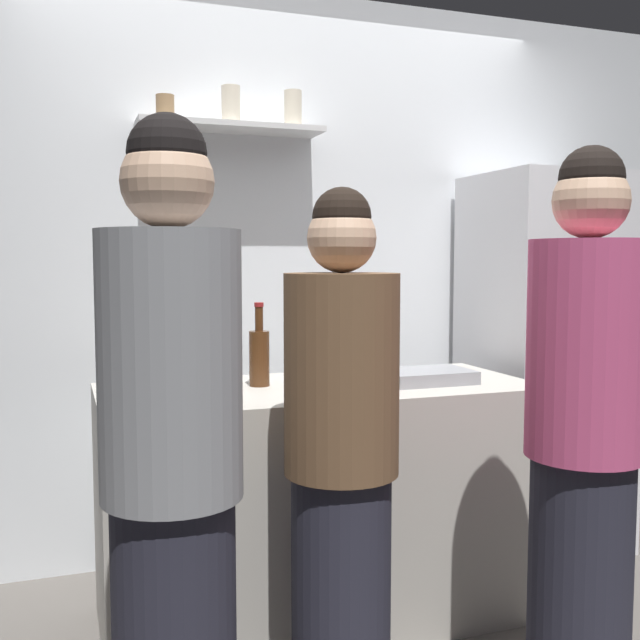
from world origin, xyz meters
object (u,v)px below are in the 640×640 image
Objects in this scene: utensil_holder at (312,368)px; wine_bottle_green_glass at (178,366)px; wine_bottle_amber_glass at (259,355)px; water_bottle_plastic at (378,348)px; refrigerator at (544,361)px; person_brown_jacket at (341,462)px; baking_pan at (426,376)px; person_pink_top at (584,442)px; wine_bottle_pale_glass at (116,368)px; wine_bottle_dark_glass at (357,359)px; person_grey_hoodie at (172,479)px.

wine_bottle_green_glass reaches higher than utensil_holder.
wine_bottle_amber_glass reaches higher than water_bottle_plastic.
wine_bottle_amber_glass is (-0.20, 0.04, 0.05)m from utensil_holder.
refrigerator is 1.72m from person_brown_jacket.
baking_pan is 0.20× the size of person_pink_top.
utensil_holder is 0.68m from person_brown_jacket.
wine_bottle_green_glass is at bearing -24.53° from wine_bottle_pale_glass.
wine_bottle_dark_glass is at bearing -62.16° from utensil_holder.
wine_bottle_amber_glass is (0.34, 0.24, -0.01)m from wine_bottle_green_glass.
refrigerator is 5.39× the size of wine_bottle_dark_glass.
utensil_holder is (-1.29, -0.32, 0.08)m from refrigerator.
wine_bottle_amber_glass is 0.96× the size of wine_bottle_dark_glass.
person_grey_hoodie is (-0.66, -0.89, -0.11)m from utensil_holder.
refrigerator is 8.11× the size of water_bottle_plastic.
wine_bottle_dark_glass is 1.04m from person_grey_hoodie.
wine_bottle_green_glass is 0.64m from wine_bottle_dark_glass.
wine_bottle_green_glass is at bearing 96.02° from person_pink_top.
person_pink_top reaches higher than wine_bottle_amber_glass.
refrigerator is at bearing -165.32° from person_brown_jacket.
person_brown_jacket is (-0.51, -0.89, -0.22)m from water_bottle_plastic.
baking_pan is 0.36m from water_bottle_plastic.
refrigerator reaches higher than utensil_holder.
refrigerator is 1.04× the size of person_pink_top.
person_brown_jacket is at bearing -41.68° from wine_bottle_pale_glass.
utensil_holder is 0.57m from wine_bottle_green_glass.
refrigerator is 1.52m from wine_bottle_amber_glass.
water_bottle_plastic is 0.13× the size of person_pink_top.
person_grey_hoodie is at bearing -84.80° from wine_bottle_pale_glass.
wine_bottle_green_glass is at bearing -174.64° from baking_pan.
utensil_holder is at bearing 70.11° from person_pink_top.
water_bottle_plastic is (0.92, 0.44, -0.03)m from wine_bottle_green_glass.
wine_bottle_amber_glass is 0.39m from wine_bottle_dark_glass.
wine_bottle_pale_glass is (-0.73, -0.11, 0.05)m from utensil_holder.
wine_bottle_pale_glass reaches higher than baking_pan.
wine_bottle_pale_glass is (-2.02, -0.43, 0.13)m from refrigerator.
wine_bottle_amber_glass is 1.00× the size of wine_bottle_pale_glass.
person_grey_hoodie is at bearing -132.46° from water_bottle_plastic.
wine_bottle_pale_glass is at bearing 97.22° from person_pink_top.
wine_bottle_pale_glass is (-1.16, -0.00, 0.09)m from baking_pan.
wine_bottle_dark_glass reaches higher than utensil_holder.
baking_pan is at bearing 0.20° from wine_bottle_pale_glass.
baking_pan is 1.07× the size of wine_bottle_amber_glass.
water_bottle_plastic is (1.11, 0.36, -0.02)m from wine_bottle_pale_glass.
person_brown_jacket is (-1.42, -0.97, -0.11)m from refrigerator.
person_grey_hoodie reaches higher than wine_bottle_pale_glass.
wine_bottle_dark_glass is (0.30, -0.24, 0.00)m from wine_bottle_amber_glass.
person_grey_hoodie reaches higher than wine_bottle_dark_glass.
wine_bottle_pale_glass is 1.17m from water_bottle_plastic.
utensil_holder is 1.11m from person_grey_hoodie.
water_bottle_plastic is (0.28, 0.45, -0.02)m from wine_bottle_dark_glass.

